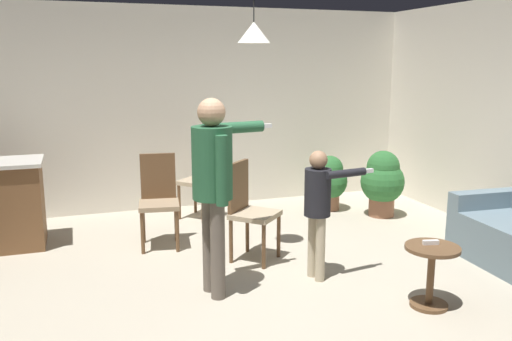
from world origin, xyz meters
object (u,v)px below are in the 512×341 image
at_px(person_child, 319,200).
at_px(spare_remote_on_table, 431,242).
at_px(side_table_by_couch, 431,269).
at_px(potted_plant_by_wall, 383,180).
at_px(dining_chair_by_counter, 203,177).
at_px(dining_chair_centre_back, 159,197).
at_px(person_adult, 214,175).
at_px(potted_plant_corner, 329,180).
at_px(dining_chair_near_wall, 248,207).

relative_size(person_child, spare_remote_on_table, 9.25).
height_order(side_table_by_couch, potted_plant_by_wall, potted_plant_by_wall).
bearing_deg(spare_remote_on_table, dining_chair_by_counter, 111.17).
bearing_deg(dining_chair_centre_back, side_table_by_couch, 138.10).
xyz_separation_m(person_adult, potted_plant_by_wall, (2.65, 1.62, -0.58)).
bearing_deg(side_table_by_couch, dining_chair_centre_back, 129.73).
height_order(side_table_by_couch, potted_plant_corner, potted_plant_corner).
bearing_deg(dining_chair_near_wall, potted_plant_by_wall, 158.25).
xyz_separation_m(person_child, potted_plant_corner, (1.17, 2.10, -0.34)).
distance_m(person_adult, dining_chair_by_counter, 2.35).
distance_m(side_table_by_couch, person_child, 1.12).
bearing_deg(person_child, side_table_by_couch, 28.17).
xyz_separation_m(potted_plant_corner, spare_remote_on_table, (-0.54, -2.90, 0.13)).
bearing_deg(potted_plant_by_wall, dining_chair_near_wall, -156.59).
height_order(person_adult, dining_chair_near_wall, person_adult).
relative_size(dining_chair_near_wall, potted_plant_by_wall, 1.16).
xyz_separation_m(side_table_by_couch, dining_chair_near_wall, (-1.07, 1.52, 0.22)).
height_order(person_child, dining_chair_near_wall, person_child).
distance_m(dining_chair_by_counter, potted_plant_corner, 1.72).
height_order(dining_chair_by_counter, dining_chair_near_wall, same).
bearing_deg(potted_plant_by_wall, side_table_by_couch, -113.46).
xyz_separation_m(side_table_by_couch, dining_chair_centre_back, (-1.85, 2.23, 0.22)).
xyz_separation_m(side_table_by_couch, person_adult, (-1.60, 0.81, 0.72)).
xyz_separation_m(dining_chair_near_wall, potted_plant_corner, (1.61, 1.42, -0.14)).
relative_size(side_table_by_couch, dining_chair_by_counter, 0.52).
distance_m(dining_chair_near_wall, dining_chair_centre_back, 1.06).
height_order(dining_chair_by_counter, spare_remote_on_table, dining_chair_by_counter).
bearing_deg(dining_chair_by_counter, person_child, -119.58).
xyz_separation_m(dining_chair_by_counter, spare_remote_on_table, (1.17, -3.03, -0.01)).
bearing_deg(dining_chair_centre_back, spare_remote_on_table, 138.76).
bearing_deg(spare_remote_on_table, potted_plant_by_wall, 66.37).
relative_size(person_child, dining_chair_centre_back, 1.20).
bearing_deg(dining_chair_centre_back, potted_plant_corner, -155.27).
relative_size(person_child, potted_plant_by_wall, 1.40).
xyz_separation_m(person_child, dining_chair_centre_back, (-1.23, 1.40, -0.20)).
height_order(person_child, dining_chair_by_counter, person_child).
xyz_separation_m(potted_plant_by_wall, spare_remote_on_table, (-1.05, -2.39, 0.06)).
distance_m(dining_chair_by_counter, spare_remote_on_table, 3.25).
distance_m(person_adult, spare_remote_on_table, 1.85).
bearing_deg(potted_plant_by_wall, potted_plant_corner, 135.41).
height_order(dining_chair_near_wall, spare_remote_on_table, dining_chair_near_wall).
relative_size(person_adult, potted_plant_corner, 2.28).
distance_m(dining_chair_centre_back, potted_plant_corner, 2.51).
bearing_deg(dining_chair_near_wall, side_table_by_couch, 79.96).
distance_m(dining_chair_near_wall, spare_remote_on_table, 1.83).
bearing_deg(dining_chair_near_wall, potted_plant_corner, 176.19).
bearing_deg(person_adult, potted_plant_corner, 126.10).
height_order(dining_chair_near_wall, potted_plant_by_wall, dining_chair_near_wall).
bearing_deg(spare_remote_on_table, person_adult, 154.40).
distance_m(side_table_by_couch, potted_plant_corner, 2.99).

